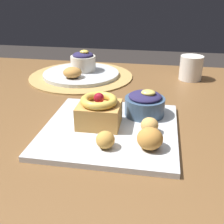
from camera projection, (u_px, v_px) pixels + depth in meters
The scene contains 12 objects.
dining_table at pixel (115, 138), 0.81m from camera, with size 1.32×0.91×0.73m.
woven_placemat at pixel (81, 76), 1.01m from camera, with size 0.37×0.37×0.01m, color #AD894C.
front_plate at pixel (110, 129), 0.64m from camera, with size 0.30×0.30×0.01m, color silver.
cake_slice at pixel (99, 111), 0.63m from camera, with size 0.10×0.08×0.08m.
berry_ramekin at pixel (145, 104), 0.69m from camera, with size 0.10×0.10×0.07m.
fritter_front at pixel (150, 139), 0.55m from camera, with size 0.05×0.05×0.04m, color #BC7F38.
fritter_middle at pixel (150, 125), 0.61m from camera, with size 0.04×0.04×0.03m, color tan.
fritter_back at pixel (105, 140), 0.55m from camera, with size 0.04×0.04×0.03m, color gold.
back_plate at pixel (81, 74), 1.01m from camera, with size 0.27×0.27×0.01m, color silver.
back_ramekin at pixel (83, 61), 1.01m from camera, with size 0.09×0.09×0.08m.
back_pastry at pixel (72, 72), 0.94m from camera, with size 0.06×0.06×0.04m, color #B77F3D.
coffee_mug at pixel (191, 68), 0.97m from camera, with size 0.08×0.08×0.08m, color silver.
Camera 1 is at (0.11, -0.69, 1.04)m, focal length 45.29 mm.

